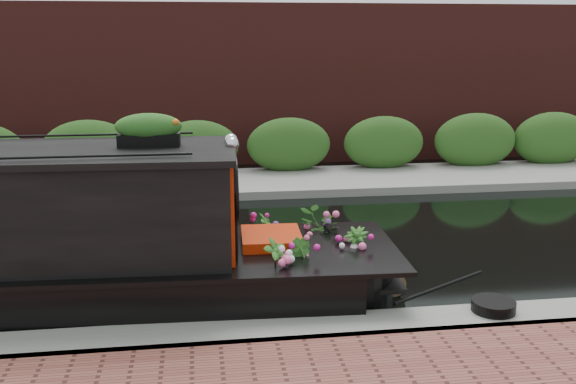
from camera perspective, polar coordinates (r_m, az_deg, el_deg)
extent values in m
plane|color=black|center=(9.95, -8.39, -5.26)|extent=(80.00, 80.00, 0.00)
cube|color=gray|center=(6.91, -8.44, -14.15)|extent=(40.00, 0.60, 0.50)
cube|color=gray|center=(13.99, -8.36, 0.31)|extent=(40.00, 2.40, 0.34)
cube|color=#28541C|center=(14.87, -8.36, 1.11)|extent=(40.00, 1.10, 2.80)
cube|color=#4D1D1A|center=(16.93, -8.35, 2.65)|extent=(40.00, 1.00, 8.00)
cube|color=red|center=(7.71, -5.00, -0.77)|extent=(0.12, 1.59, 1.22)
cube|color=black|center=(6.96, -14.59, -2.21)|extent=(0.82, 0.06, 0.50)
cube|color=red|center=(7.94, -1.49, -5.25)|extent=(0.76, 0.85, 0.45)
sphere|color=silver|center=(7.44, -4.99, 4.29)|extent=(0.16, 0.16, 0.16)
sphere|color=silver|center=(7.69, -5.09, 4.60)|extent=(0.16, 0.16, 0.16)
cube|color=black|center=(7.57, -12.24, 4.52)|extent=(0.71, 0.25, 0.14)
ellipsoid|color=orange|center=(7.55, -12.31, 5.86)|extent=(0.77, 0.24, 0.22)
imported|color=#2C6521|center=(7.24, -1.09, -6.50)|extent=(0.39, 0.37, 0.61)
imported|color=#2C6521|center=(7.44, 1.17, -6.23)|extent=(0.38, 0.38, 0.54)
imported|color=#2C6521|center=(8.48, 3.03, -3.49)|extent=(0.67, 0.63, 0.60)
imported|color=#2C6521|center=(7.89, 5.99, -5.10)|extent=(0.43, 0.43, 0.54)
imported|color=#2C6521|center=(8.49, -1.93, -3.66)|extent=(0.28, 0.33, 0.54)
cylinder|color=brown|center=(8.41, 9.13, -7.80)|extent=(0.30, 0.34, 0.30)
cylinder|color=black|center=(7.55, 17.80, -9.61)|extent=(0.48, 0.48, 0.12)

